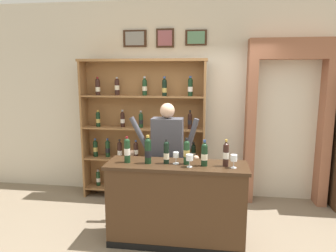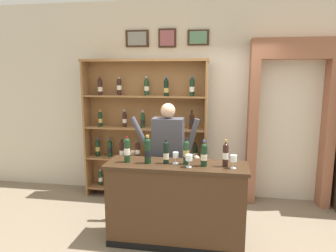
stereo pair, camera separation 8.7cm
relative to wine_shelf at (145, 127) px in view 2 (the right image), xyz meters
name	(u,v)px [view 2 (the right image)]	position (x,y,z in m)	size (l,w,h in m)	color
ground_plane	(181,243)	(0.76, -1.35, -1.19)	(14.00, 14.00, 0.02)	#7A6B56
back_wall	(194,100)	(0.76, 0.34, 0.43)	(12.00, 0.19, 3.22)	beige
wine_shelf	(145,127)	(0.00, 0.00, 0.00)	(2.04, 0.31, 2.27)	olive
archway_doorway	(289,112)	(2.27, 0.21, 0.28)	(1.27, 0.45, 2.57)	#935B42
tasting_counter	(176,204)	(0.70, -1.35, -0.68)	(1.67, 0.51, 1.00)	#422B19
shopkeeper	(168,151)	(0.52, -0.86, -0.16)	(0.96, 0.22, 1.67)	#2D3347
tasting_bottle_rosso	(127,150)	(0.11, -1.38, -0.02)	(0.07, 0.07, 0.32)	#19381E
tasting_bottle_vin_santo	(148,150)	(0.36, -1.38, -0.02)	(0.08, 0.08, 0.34)	black
tasting_bottle_brunello	(166,152)	(0.58, -1.36, -0.04)	(0.07, 0.07, 0.29)	black
tasting_bottle_chianti	(186,152)	(0.82, -1.35, -0.02)	(0.07, 0.07, 0.31)	#19381E
tasting_bottle_super_tuscan	(204,154)	(1.03, -1.39, -0.04)	(0.08, 0.08, 0.31)	black
tasting_bottle_grappa	(226,154)	(1.27, -1.36, -0.03)	(0.07, 0.07, 0.32)	black
wine_glass_center	(233,159)	(1.36, -1.42, -0.07)	(0.08, 0.08, 0.15)	silver
wine_glass_left	(176,156)	(0.69, -1.35, -0.08)	(0.07, 0.07, 0.14)	silver
wine_glass_spare	(189,158)	(0.86, -1.46, -0.07)	(0.08, 0.08, 0.15)	silver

